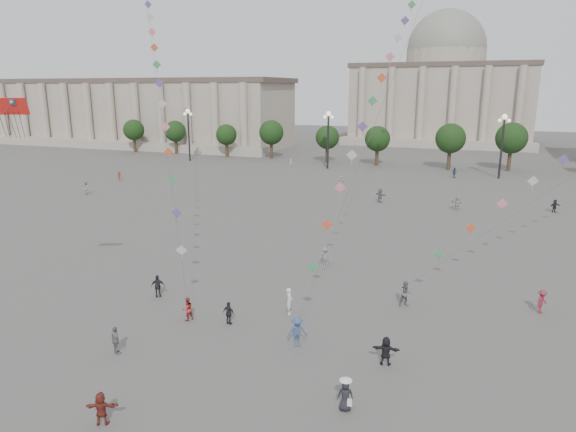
% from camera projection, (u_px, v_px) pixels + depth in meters
% --- Properties ---
extents(ground, '(360.00, 360.00, 0.00)m').
position_uv_depth(ground, '(218.00, 365.00, 28.10)').
color(ground, '#4F4D4B').
rests_on(ground, ground).
extents(hall_west, '(84.00, 26.22, 17.20)m').
position_uv_depth(hall_west, '(139.00, 112.00, 137.28)').
color(hall_west, '#A29887').
rests_on(hall_west, ground).
extents(hall_central, '(48.30, 34.30, 35.50)m').
position_uv_depth(hall_central, '(443.00, 90.00, 141.58)').
color(hall_central, '#A29887').
rests_on(hall_central, ground).
extents(tree_row, '(137.12, 5.12, 8.00)m').
position_uv_depth(tree_row, '(416.00, 139.00, 97.37)').
color(tree_row, '#332619').
rests_on(tree_row, ground).
extents(lamp_post_far_west, '(2.00, 0.90, 10.65)m').
position_uv_depth(lamp_post_far_west, '(188.00, 125.00, 105.42)').
color(lamp_post_far_west, '#262628').
rests_on(lamp_post_far_west, ground).
extents(lamp_post_mid_west, '(2.00, 0.90, 10.65)m').
position_uv_depth(lamp_post_mid_west, '(328.00, 129.00, 94.91)').
color(lamp_post_mid_west, '#262628').
rests_on(lamp_post_mid_west, ground).
extents(lamp_post_mid_east, '(2.00, 0.90, 10.65)m').
position_uv_depth(lamp_post_mid_east, '(503.00, 134.00, 84.41)').
color(lamp_post_mid_east, '#262628').
rests_on(lamp_post_mid_east, ground).
extents(person_crowd_0, '(1.04, 0.99, 1.73)m').
position_uv_depth(person_crowd_0, '(454.00, 173.00, 86.64)').
color(person_crowd_0, navy).
rests_on(person_crowd_0, ground).
extents(person_crowd_1, '(1.16, 1.14, 1.89)m').
position_uv_depth(person_crowd_1, '(87.00, 188.00, 73.13)').
color(person_crowd_1, '#AEADAA').
rests_on(person_crowd_1, ground).
extents(person_crowd_2, '(1.16, 1.19, 1.64)m').
position_uv_depth(person_crowd_2, '(119.00, 176.00, 83.40)').
color(person_crowd_2, brown).
rests_on(person_crowd_2, ground).
extents(person_crowd_3, '(1.56, 0.66, 1.64)m').
position_uv_depth(person_crowd_3, '(386.00, 351.00, 27.97)').
color(person_crowd_3, black).
rests_on(person_crowd_3, ground).
extents(person_crowd_4, '(1.36, 1.27, 1.53)m').
position_uv_depth(person_crowd_4, '(341.00, 181.00, 79.68)').
color(person_crowd_4, beige).
rests_on(person_crowd_4, ground).
extents(person_crowd_6, '(1.25, 0.81, 1.83)m').
position_uv_depth(person_crowd_6, '(326.00, 257.00, 43.21)').
color(person_crowd_6, slate).
rests_on(person_crowd_6, ground).
extents(person_crowd_7, '(1.76, 0.80, 1.82)m').
position_uv_depth(person_crowd_7, '(457.00, 203.00, 63.56)').
color(person_crowd_7, '#B2B3AE').
rests_on(person_crowd_7, ground).
extents(person_crowd_8, '(1.08, 1.23, 1.65)m').
position_uv_depth(person_crowd_8, '(542.00, 302.00, 34.42)').
color(person_crowd_8, maroon).
rests_on(person_crowd_8, ground).
extents(person_crowd_9, '(1.43, 1.24, 1.56)m').
position_uv_depth(person_crowd_9, '(555.00, 206.00, 62.63)').
color(person_crowd_9, black).
rests_on(person_crowd_9, ground).
extents(person_crowd_10, '(0.52, 0.73, 1.86)m').
position_uv_depth(person_crowd_10, '(291.00, 163.00, 96.99)').
color(person_crowd_10, '#B8B9B4').
rests_on(person_crowd_10, ground).
extents(person_crowd_12, '(1.83, 1.40, 1.93)m').
position_uv_depth(person_crowd_12, '(380.00, 195.00, 67.86)').
color(person_crowd_12, slate).
rests_on(person_crowd_12, ground).
extents(person_crowd_13, '(0.63, 0.77, 1.82)m').
position_uv_depth(person_crowd_13, '(289.00, 301.00, 34.30)').
color(person_crowd_13, silver).
rests_on(person_crowd_13, ground).
extents(tourist_1, '(0.94, 0.53, 1.52)m').
position_uv_depth(tourist_1, '(229.00, 313.00, 32.79)').
color(tourist_1, '#232328').
rests_on(tourist_1, ground).
extents(tourist_2, '(1.53, 1.02, 1.58)m').
position_uv_depth(tourist_2, '(101.00, 409.00, 22.99)').
color(tourist_2, maroon).
rests_on(tourist_2, ground).
extents(tourist_3, '(1.05, 0.83, 1.66)m').
position_uv_depth(tourist_3, '(116.00, 340.00, 29.11)').
color(tourist_3, slate).
rests_on(tourist_3, ground).
extents(tourist_4, '(1.07, 0.82, 1.69)m').
position_uv_depth(tourist_4, '(158.00, 286.00, 37.03)').
color(tourist_4, '#232228').
rests_on(tourist_4, ground).
extents(kite_flyer_0, '(0.89, 0.96, 1.57)m').
position_uv_depth(kite_flyer_0, '(187.00, 309.00, 33.36)').
color(kite_flyer_0, '#A02D2B').
rests_on(kite_flyer_0, ground).
extents(kite_flyer_1, '(1.36, 1.18, 1.82)m').
position_uv_depth(kite_flyer_1, '(297.00, 332.00, 29.95)').
color(kite_flyer_1, '#344A76').
rests_on(kite_flyer_1, ground).
extents(kite_flyer_2, '(1.08, 0.99, 1.81)m').
position_uv_depth(kite_flyer_2, '(406.00, 294.00, 35.51)').
color(kite_flyer_2, slate).
rests_on(kite_flyer_2, ground).
extents(hat_person, '(0.86, 0.68, 1.69)m').
position_uv_depth(hat_person, '(345.00, 395.00, 23.97)').
color(hat_person, black).
rests_on(hat_person, ground).
extents(dragon_kite, '(3.58, 6.29, 17.17)m').
position_uv_depth(dragon_kite, '(9.00, 120.00, 31.01)').
color(dragon_kite, red).
rests_on(dragon_kite, ground).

